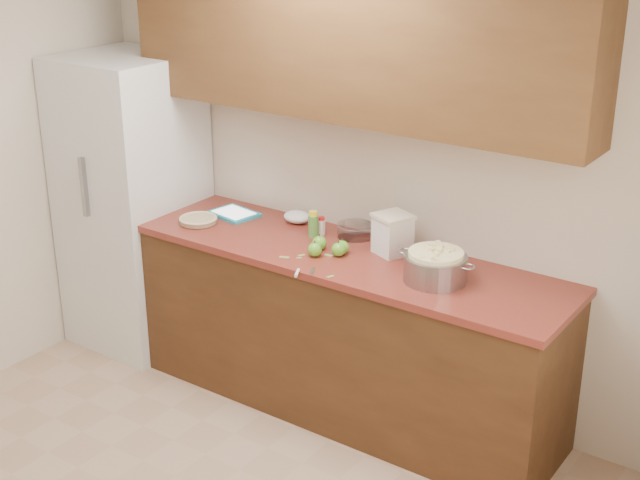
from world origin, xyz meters
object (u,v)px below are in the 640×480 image
Objects in this scene: colander at (435,267)px; flour_canister at (393,234)px; pie at (198,220)px; tablet at (234,214)px.

colander is 1.80× the size of flour_canister.
pie is 0.75× the size of tablet.
tablet is (-1.40, 0.15, -0.06)m from colander.
flour_canister reaches higher than tablet.
tablet is (-1.05, -0.03, -0.10)m from flour_canister.
flour_canister is 1.06m from tablet.
colander is at bearing 2.51° from pie.
pie is at bearing -167.69° from flour_canister.
flour_canister reaches higher than pie.
pie is 1.16m from flour_canister.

